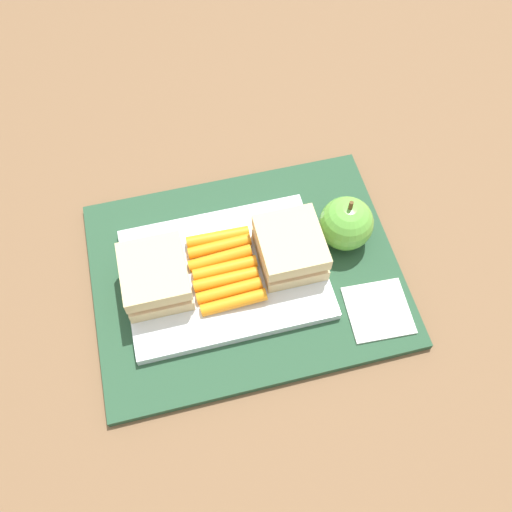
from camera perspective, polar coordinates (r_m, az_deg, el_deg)
The scene contains 8 objects.
ground_plane at distance 0.67m, azimuth -1.04°, elevation -2.00°, with size 2.40×2.40×0.00m, color brown.
lunchbag_mat at distance 0.67m, azimuth -1.04°, elevation -1.80°, with size 0.36×0.28×0.01m, color #284C33.
food_tray at distance 0.65m, azimuth -3.19°, elevation -1.81°, with size 0.23×0.17×0.01m, color white.
sandwich_half_left at distance 0.63m, azimuth -10.26°, elevation -2.10°, with size 0.07×0.08×0.04m.
sandwich_half_right at distance 0.64m, azimuth 3.53°, elevation 0.84°, with size 0.07×0.08×0.04m.
carrot_sticks_bundle at distance 0.64m, azimuth -3.25°, elevation -1.27°, with size 0.08×0.10×0.02m.
apple at distance 0.67m, azimuth 9.21°, elevation 3.30°, with size 0.06×0.06×0.08m.
paper_napkin at distance 0.65m, azimuth 12.39°, elevation -5.44°, with size 0.07×0.07×0.00m, color white.
Camera 1 is at (-0.06, -0.30, 0.59)m, focal length 39.10 mm.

